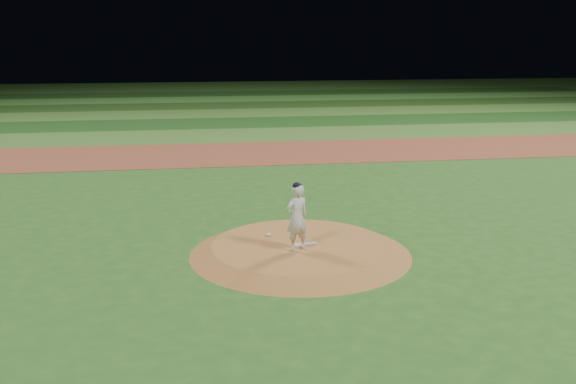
% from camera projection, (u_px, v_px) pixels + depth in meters
% --- Properties ---
extents(ground, '(120.00, 120.00, 0.00)m').
position_uv_depth(ground, '(300.00, 254.00, 15.97)').
color(ground, '#295A1D').
rests_on(ground, ground).
extents(infield_dirt_band, '(70.00, 6.00, 0.02)m').
position_uv_depth(infield_dirt_band, '(248.00, 153.00, 29.40)').
color(infield_dirt_band, brown).
rests_on(infield_dirt_band, ground).
extents(outfield_stripe_0, '(70.00, 5.00, 0.02)m').
position_uv_depth(outfield_stripe_0, '(239.00, 135.00, 34.68)').
color(outfield_stripe_0, '#3C6C27').
rests_on(outfield_stripe_0, ground).
extents(outfield_stripe_1, '(70.00, 5.00, 0.02)m').
position_uv_depth(outfield_stripe_1, '(232.00, 123.00, 39.48)').
color(outfield_stripe_1, '#1B4917').
rests_on(outfield_stripe_1, ground).
extents(outfield_stripe_2, '(70.00, 5.00, 0.02)m').
position_uv_depth(outfield_stripe_2, '(227.00, 113.00, 44.28)').
color(outfield_stripe_2, '#3C6F28').
rests_on(outfield_stripe_2, ground).
extents(outfield_stripe_3, '(70.00, 5.00, 0.02)m').
position_uv_depth(outfield_stripe_3, '(223.00, 105.00, 49.07)').
color(outfield_stripe_3, '#204516').
rests_on(outfield_stripe_3, ground).
extents(outfield_stripe_4, '(70.00, 5.00, 0.02)m').
position_uv_depth(outfield_stripe_4, '(220.00, 99.00, 53.87)').
color(outfield_stripe_4, '#38792C').
rests_on(outfield_stripe_4, ground).
extents(outfield_stripe_5, '(70.00, 5.00, 0.02)m').
position_uv_depth(outfield_stripe_5, '(217.00, 94.00, 58.67)').
color(outfield_stripe_5, '#1A4114').
rests_on(outfield_stripe_5, ground).
extents(pitchers_mound, '(5.50, 5.50, 0.25)m').
position_uv_depth(pitchers_mound, '(300.00, 249.00, 15.94)').
color(pitchers_mound, '#A46833').
rests_on(pitchers_mound, ground).
extents(pitching_rubber, '(0.62, 0.26, 0.03)m').
position_uv_depth(pitching_rubber, '(305.00, 244.00, 15.88)').
color(pitching_rubber, silver).
rests_on(pitching_rubber, pitchers_mound).
extents(rosin_bag, '(0.13, 0.13, 0.07)m').
position_uv_depth(rosin_bag, '(268.00, 235.00, 16.55)').
color(rosin_bag, silver).
rests_on(rosin_bag, pitchers_mound).
extents(pitcher_on_mound, '(0.70, 0.59, 1.68)m').
position_uv_depth(pitcher_on_mound, '(297.00, 217.00, 15.31)').
color(pitcher_on_mound, silver).
rests_on(pitcher_on_mound, pitchers_mound).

